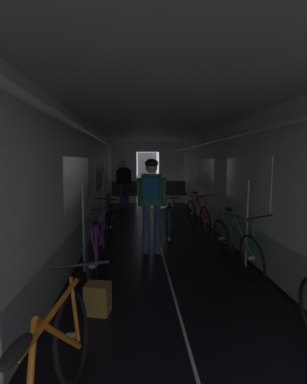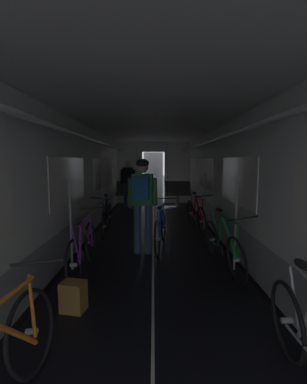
% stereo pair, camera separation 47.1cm
% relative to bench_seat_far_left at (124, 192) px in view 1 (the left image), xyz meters
% --- Properties ---
extents(ground_plane, '(60.00, 60.00, 0.00)m').
position_rel_bench_seat_far_left_xyz_m(ground_plane, '(0.90, -8.07, -0.57)').
color(ground_plane, black).
extents(train_car_shell, '(3.14, 12.34, 2.57)m').
position_rel_bench_seat_far_left_xyz_m(train_car_shell, '(0.90, -4.47, 1.13)').
color(train_car_shell, black).
rests_on(train_car_shell, ground).
extents(bench_seat_far_left, '(0.98, 0.51, 0.95)m').
position_rel_bench_seat_far_left_xyz_m(bench_seat_far_left, '(0.00, 0.00, 0.00)').
color(bench_seat_far_left, gray).
rests_on(bench_seat_far_left, ground).
extents(bench_seat_far_right, '(0.98, 0.51, 0.95)m').
position_rel_bench_seat_far_left_xyz_m(bench_seat_far_right, '(1.80, 0.00, 0.00)').
color(bench_seat_far_right, gray).
rests_on(bench_seat_far_right, ground).
extents(bicycle_black, '(0.44, 1.69, 0.95)m').
position_rel_bench_seat_far_left_xyz_m(bicycle_black, '(-0.16, -3.98, -0.19)').
color(bicycle_black, black).
rests_on(bicycle_black, ground).
extents(bicycle_red, '(0.48, 1.69, 0.95)m').
position_rel_bench_seat_far_left_xyz_m(bicycle_red, '(1.95, -3.53, -0.19)').
color(bicycle_red, black).
rests_on(bicycle_red, ground).
extents(bicycle_orange, '(0.50, 1.69, 0.96)m').
position_rel_bench_seat_far_left_xyz_m(bicycle_orange, '(-0.12, -8.58, -0.19)').
color(bicycle_orange, black).
rests_on(bicycle_orange, ground).
extents(bicycle_green, '(0.50, 1.69, 0.95)m').
position_rel_bench_seat_far_left_xyz_m(bicycle_green, '(2.00, -5.96, -0.19)').
color(bicycle_green, black).
rests_on(bicycle_green, ground).
extents(bicycle_purple, '(0.44, 1.69, 0.95)m').
position_rel_bench_seat_far_left_xyz_m(bicycle_purple, '(-0.14, -6.15, -0.18)').
color(bicycle_purple, black).
rests_on(bicycle_purple, ground).
extents(person_cyclist_aisle, '(0.55, 0.42, 1.73)m').
position_rel_bench_seat_far_left_xyz_m(person_cyclist_aisle, '(0.71, -5.23, 0.50)').
color(person_cyclist_aisle, '#384C75').
rests_on(person_cyclist_aisle, ground).
extents(bicycle_blue_in_aisle, '(0.46, 1.68, 0.94)m').
position_rel_bench_seat_far_left_xyz_m(bicycle_blue_in_aisle, '(1.05, -4.97, -0.18)').
color(bicycle_blue_in_aisle, black).
rests_on(bicycle_blue_in_aisle, ground).
extents(person_standing_near_bench, '(0.53, 0.23, 1.69)m').
position_rel_bench_seat_far_left_xyz_m(person_standing_near_bench, '(0.00, -0.38, 0.41)').
color(person_standing_near_bench, '#384C75').
rests_on(person_standing_near_bench, ground).
extents(backpack_on_floor, '(0.30, 0.25, 0.34)m').
position_rel_bench_seat_far_left_xyz_m(backpack_on_floor, '(0.00, -7.18, -0.40)').
color(backpack_on_floor, olive).
rests_on(backpack_on_floor, ground).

